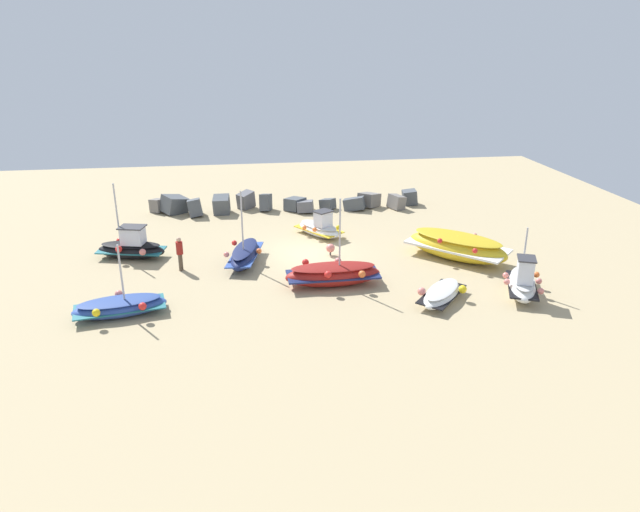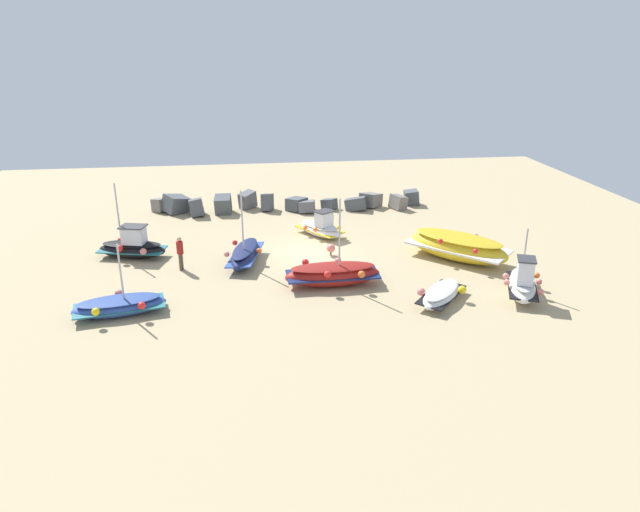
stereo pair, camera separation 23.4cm
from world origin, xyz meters
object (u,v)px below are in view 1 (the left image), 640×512
fishing_boat_1 (319,228)px  person_walking (180,251)px  fishing_boat_2 (245,254)px  mooring_buoy_0 (330,248)px  fishing_boat_4 (457,246)px  fishing_boat_6 (522,283)px  fishing_boat_7 (442,294)px  fishing_boat_0 (333,274)px  fishing_boat_3 (120,307)px  fishing_boat_5 (131,247)px

fishing_boat_1 → person_walking: 8.52m
person_walking → fishing_boat_2: bearing=26.7°
person_walking → mooring_buoy_0: 7.56m
fishing_boat_4 → person_walking: 13.73m
fishing_boat_6 → person_walking: 15.79m
fishing_boat_4 → fishing_boat_7: (-2.43, -4.76, -0.35)m
fishing_boat_0 → fishing_boat_6: size_ratio=1.27×
fishing_boat_1 → fishing_boat_6: size_ratio=0.94×
fishing_boat_3 → fishing_boat_1: bearing=-147.9°
fishing_boat_3 → mooring_buoy_0: 11.03m
fishing_boat_7 → fishing_boat_5: bearing=-77.3°
fishing_boat_0 → mooring_buoy_0: size_ratio=6.95×
fishing_boat_1 → fishing_boat_4: size_ratio=0.63×
fishing_boat_2 → fishing_boat_3: 7.22m
fishing_boat_1 → fishing_boat_2: 5.70m
fishing_boat_5 → fishing_boat_6: size_ratio=1.14×
fishing_boat_0 → fishing_boat_2: fishing_boat_0 is taller
person_walking → mooring_buoy_0: bearing=25.3°
mooring_buoy_0 → fishing_boat_4: bearing=-12.6°
fishing_boat_5 → fishing_boat_3: bearing=-71.3°
fishing_boat_4 → mooring_buoy_0: bearing=33.0°
fishing_boat_7 → mooring_buoy_0: size_ratio=4.95×
fishing_boat_3 → fishing_boat_7: bearing=166.4°
fishing_boat_3 → mooring_buoy_0: fishing_boat_3 is taller
fishing_boat_2 → fishing_boat_4: 10.68m
fishing_boat_2 → fishing_boat_6: 13.09m
fishing_boat_0 → fishing_boat_7: (4.31, -2.35, -0.20)m
person_walking → mooring_buoy_0: size_ratio=2.67×
fishing_boat_4 → fishing_boat_5: (-16.33, 2.47, -0.11)m
fishing_boat_5 → mooring_buoy_0: 10.13m
fishing_boat_1 → fishing_boat_5: size_ratio=0.83×
fishing_boat_7 → fishing_boat_4: bearing=-166.8°
fishing_boat_6 → fishing_boat_7: bearing=-66.2°
fishing_boat_2 → mooring_buoy_0: bearing=-70.6°
fishing_boat_1 → fishing_boat_7: size_ratio=1.04×
fishing_boat_0 → fishing_boat_4: size_ratio=0.85×
fishing_boat_2 → fishing_boat_6: bearing=-102.3°
fishing_boat_3 → person_walking: 5.06m
fishing_boat_1 → fishing_boat_2: fishing_boat_2 is taller
fishing_boat_2 → fishing_boat_7: size_ratio=1.25×
fishing_boat_3 → mooring_buoy_0: (9.51, 5.59, 0.02)m
fishing_boat_0 → fishing_boat_2: bearing=-41.3°
fishing_boat_7 → fishing_boat_1: bearing=-117.1°
fishing_boat_3 → fishing_boat_6: (17.00, -0.45, 0.20)m
fishing_boat_7 → mooring_buoy_0: bearing=-107.9°
fishing_boat_3 → fishing_boat_7: (13.34, -0.56, -0.04)m
fishing_boat_1 → mooring_buoy_0: size_ratio=5.13×
person_walking → fishing_boat_3: bearing=-96.3°
fishing_boat_0 → fishing_boat_3: size_ratio=1.13×
fishing_boat_2 → fishing_boat_4: (10.64, -0.88, 0.21)m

